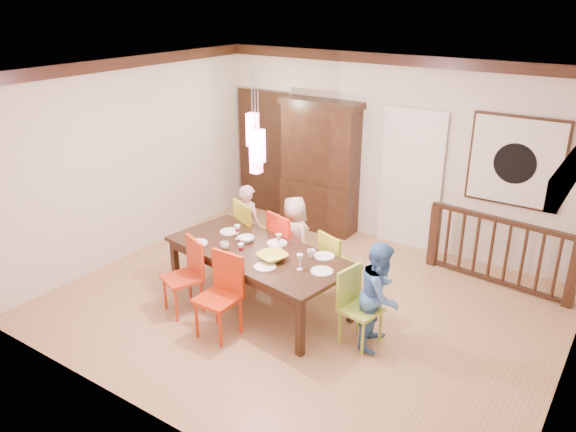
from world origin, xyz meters
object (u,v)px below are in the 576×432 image
Objects in this scene: chair_end_right at (361,304)px; balustrade at (499,250)px; person_far_mid at (294,238)px; person_end_right at (380,295)px; china_hutch at (320,166)px; dining_table at (258,256)px; chair_far_left at (256,229)px; person_far_left at (248,226)px.

balustrade is at bearing -10.23° from chair_end_right.
person_far_mid is 0.95× the size of person_end_right.
chair_end_right is 0.23m from person_end_right.
person_end_right is (2.30, -2.52, -0.46)m from china_hutch.
dining_table is 2.70m from china_hutch.
dining_table is 2.84× the size of chair_end_right.
person_far_mid is (-2.40, -1.37, 0.09)m from balustrade.
person_far_mid is at bearing -144.65° from balustrade.
chair_far_left is 2.31m from chair_end_right.
chair_far_left reaches higher than balustrade.
dining_table is at bearing 84.40° from person_end_right.
dining_table is 2.48× the size of chair_far_left.
china_hutch reaches higher than chair_end_right.
person_far_mid is (0.76, 0.05, -0.02)m from person_far_left.
dining_table is 1.48m from chair_end_right.
chair_end_right is 0.76× the size of person_far_mid.
person_far_left is 1.04× the size of person_far_mid.
balustrade is at bearing -25.99° from person_end_right.
chair_far_left is at bearing 137.85° from dining_table.
person_far_left is (-0.79, 0.81, -0.06)m from dining_table.
balustrade is 1.64× the size of person_far_left.
balustrade is 2.76m from person_far_mid.
china_hutch is (-0.67, 2.58, 0.41)m from dining_table.
china_hutch is 1.83m from person_far_left.
person_far_left reaches higher than person_far_mid.
chair_far_left is at bearing 78.70° from chair_end_right.
balustrade is at bearing -131.08° from chair_far_left.
person_far_left is at bearing -94.08° from china_hutch.
chair_far_left reaches higher than chair_end_right.
chair_end_right is 3.44m from china_hutch.
person_far_left reaches higher than chair_far_left.
china_hutch reaches higher than chair_far_left.
china_hutch is at bearing 50.02° from chair_end_right.
china_hutch is 3.10m from balustrade.
chair_end_right is (1.47, -0.06, -0.17)m from dining_table.
person_far_mid reaches higher than balustrade.
dining_table is at bearing 138.45° from person_far_left.
person_far_left reaches higher than chair_end_right.
person_far_mid is at bearing -171.77° from person_far_left.
person_end_right reaches higher than dining_table.
dining_table is at bearing 98.80° from chair_end_right.
person_far_mid is at bearing 101.07° from dining_table.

